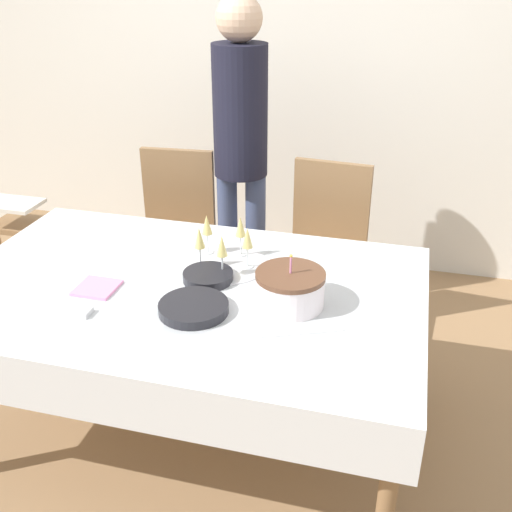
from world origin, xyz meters
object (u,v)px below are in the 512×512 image
(birthday_cake, at_px, (290,289))
(plate_stack_dessert, at_px, (208,276))
(champagne_tray, at_px, (225,249))
(dining_chair_far_left, at_px, (175,231))
(high_chair, at_px, (25,235))
(dining_chair_far_right, at_px, (324,248))
(person_standing, at_px, (240,135))
(plate_stack_main, at_px, (194,308))

(birthday_cake, xyz_separation_m, plate_stack_dessert, (-0.35, 0.10, -0.05))
(plate_stack_dessert, bearing_deg, champagne_tray, 80.49)
(dining_chair_far_left, height_order, high_chair, dining_chair_far_left)
(plate_stack_dessert, distance_m, high_chair, 1.49)
(high_chair, bearing_deg, dining_chair_far_right, 6.45)
(dining_chair_far_right, bearing_deg, high_chair, -173.55)
(champagne_tray, distance_m, plate_stack_dessert, 0.16)
(champagne_tray, relative_size, person_standing, 0.20)
(champagne_tray, bearing_deg, person_standing, 101.62)
(dining_chair_far_left, relative_size, dining_chair_far_right, 1.00)
(champagne_tray, height_order, plate_stack_main, champagne_tray)
(plate_stack_main, xyz_separation_m, plate_stack_dessert, (-0.03, 0.23, 0.00))
(dining_chair_far_left, height_order, champagne_tray, dining_chair_far_left)
(dining_chair_far_right, distance_m, champagne_tray, 0.81)
(person_standing, bearing_deg, dining_chair_far_right, -15.62)
(birthday_cake, xyz_separation_m, plate_stack_main, (-0.32, -0.14, -0.05))
(dining_chair_far_right, xyz_separation_m, plate_stack_dessert, (-0.34, -0.84, 0.23))
(birthday_cake, bearing_deg, plate_stack_main, -156.95)
(plate_stack_main, bearing_deg, high_chair, 146.45)
(dining_chair_far_right, bearing_deg, birthday_cake, -89.31)
(champagne_tray, bearing_deg, birthday_cake, -36.70)
(dining_chair_far_left, bearing_deg, high_chair, -167.22)
(plate_stack_dessert, bearing_deg, plate_stack_main, -83.67)
(birthday_cake, height_order, person_standing, person_standing)
(dining_chair_far_left, distance_m, high_chair, 0.84)
(dining_chair_far_left, bearing_deg, plate_stack_main, -64.35)
(champagne_tray, relative_size, high_chair, 0.49)
(champagne_tray, distance_m, plate_stack_main, 0.38)
(plate_stack_main, xyz_separation_m, high_chair, (-1.34, 0.89, -0.27))
(champagne_tray, bearing_deg, dining_chair_far_left, 126.47)
(plate_stack_dessert, relative_size, person_standing, 0.11)
(birthday_cake, distance_m, plate_stack_main, 0.35)
(plate_stack_dessert, bearing_deg, person_standing, 98.57)
(dining_chair_far_left, bearing_deg, person_standing, 21.50)
(champagne_tray, xyz_separation_m, high_chair, (-1.33, 0.51, -0.32))
(plate_stack_main, bearing_deg, champagne_tray, 90.31)
(dining_chair_far_right, height_order, plate_stack_dessert, dining_chair_far_right)
(plate_stack_main, bearing_deg, dining_chair_far_left, 115.65)
(dining_chair_far_right, bearing_deg, person_standing, 164.38)
(dining_chair_far_right, distance_m, high_chair, 1.66)
(dining_chair_far_right, distance_m, person_standing, 0.73)
(birthday_cake, bearing_deg, dining_chair_far_right, 90.69)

